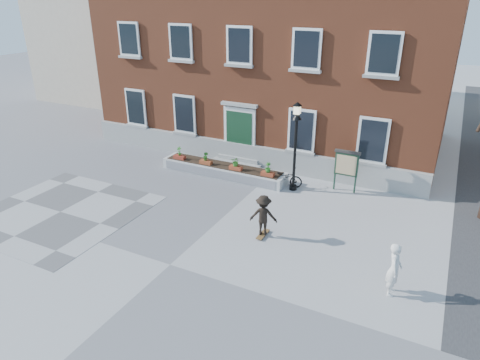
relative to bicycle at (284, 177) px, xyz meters
The scene contains 10 objects.
ground 7.45m from the bicycle, 97.99° to the right, with size 100.00×100.00×0.00m, color #98989B.
checker_patch 9.49m from the bicycle, 137.87° to the right, with size 6.00×6.00×0.01m, color #545456.
distant_building 23.64m from the bicycle, 146.41° to the left, with size 10.00×12.00×13.00m, color beige.
bicycle is the anchor object (origin of this frame).
bystander 7.88m from the bicycle, 45.60° to the right, with size 0.60×0.39×1.64m, color silver.
brick_building 9.35m from the bicycle, 114.63° to the left, with size 18.40×10.85×12.60m.
planter_assembly 3.03m from the bicycle, behind, with size 6.20×1.12×1.15m.
lamp_post 2.18m from the bicycle, 20.97° to the right, with size 0.40×0.40×3.93m.
notice_board 2.76m from the bicycle, 14.65° to the left, with size 1.10×0.16×1.87m.
skateboarder 4.49m from the bicycle, 78.37° to the right, with size 1.09×0.82×1.58m.
Camera 1 is at (7.16, -9.22, 8.02)m, focal length 32.00 mm.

